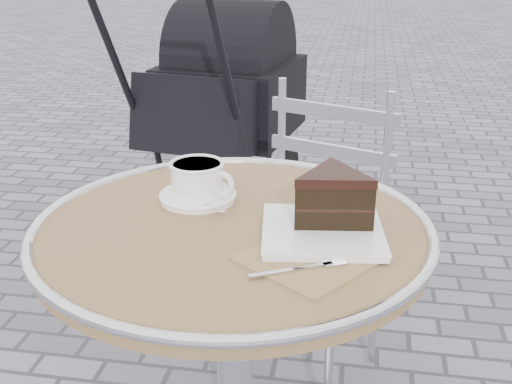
% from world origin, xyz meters
% --- Properties ---
extents(cafe_table, '(0.72, 0.72, 0.74)m').
position_xyz_m(cafe_table, '(0.00, 0.00, 0.57)').
color(cafe_table, silver).
rests_on(cafe_table, ground).
extents(cappuccino_set, '(0.15, 0.16, 0.07)m').
position_xyz_m(cappuccino_set, '(-0.09, 0.11, 0.76)').
color(cappuccino_set, white).
rests_on(cappuccino_set, cafe_table).
extents(cake_plate_set, '(0.26, 0.34, 0.11)m').
position_xyz_m(cake_plate_set, '(0.17, 0.00, 0.78)').
color(cake_plate_set, '#91714F').
rests_on(cake_plate_set, cafe_table).
extents(bistro_chair, '(0.49, 0.49, 0.84)m').
position_xyz_m(bistro_chair, '(0.11, 0.63, 0.52)').
color(bistro_chair, silver).
rests_on(bistro_chair, ground).
extents(baby_stroller, '(0.64, 1.12, 1.10)m').
position_xyz_m(baby_stroller, '(-0.39, 1.62, 0.49)').
color(baby_stroller, black).
rests_on(baby_stroller, ground).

